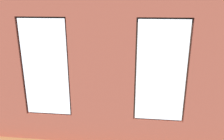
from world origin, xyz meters
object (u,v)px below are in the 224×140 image
object	(u,v)px
couch_by_window	(95,113)
papasan_chair	(105,71)
couch_left	(191,97)
cup_ceramic	(98,84)
potted_plant_beside_window_right	(18,102)
potted_plant_foreground_right	(61,57)
remote_gray	(124,84)
remote_silver	(112,85)
tv_flatscreen	(31,71)
coffee_table	(112,86)
potted_plant_corner_near_left	(182,63)
potted_plant_between_couches	(156,102)
potted_plant_by_left_couch	(170,79)
media_console	(33,89)

from	to	relation	value
couch_by_window	papasan_chair	size ratio (longest dim) A/B	1.75
couch_left	cup_ceramic	distance (m)	2.82
potted_plant_beside_window_right	potted_plant_foreground_right	bearing A→B (deg)	-88.01
remote_gray	remote_silver	xyz separation A→B (m)	(0.39, 0.14, 0.00)
tv_flatscreen	potted_plant_foreground_right	world-z (taller)	potted_plant_foreground_right
coffee_table	potted_plant_foreground_right	bearing A→B (deg)	-37.98
potted_plant_corner_near_left	potted_plant_between_couches	bearing A→B (deg)	70.51
couch_by_window	potted_plant_between_couches	world-z (taller)	potted_plant_between_couches
remote_silver	potted_plant_foreground_right	distance (m)	2.90
couch_by_window	tv_flatscreen	xyz separation A→B (m)	(2.33, -1.57, 0.52)
potted_plant_by_left_couch	potted_plant_corner_near_left	distance (m)	1.14
couch_by_window	tv_flatscreen	bearing A→B (deg)	-33.96
remote_silver	potted_plant_corner_near_left	distance (m)	3.10
papasan_chair	potted_plant_by_left_couch	world-z (taller)	papasan_chair
couch_by_window	media_console	size ratio (longest dim) A/B	1.81
tv_flatscreen	potted_plant_beside_window_right	world-z (taller)	tv_flatscreen
potted_plant_corner_near_left	couch_by_window	bearing A→B (deg)	52.65
coffee_table	potted_plant_corner_near_left	xyz separation A→B (m)	(-2.50, -1.81, 0.35)
cup_ceramic	potted_plant_between_couches	xyz separation A→B (m)	(-1.68, 1.60, 0.23)
papasan_chair	potted_plant_corner_near_left	bearing A→B (deg)	-170.66
couch_left	potted_plant_by_left_couch	size ratio (longest dim) A/B	3.21
remote_silver	media_console	distance (m)	2.57
coffee_table	potted_plant_by_left_couch	bearing A→B (deg)	-156.46
coffee_table	papasan_chair	size ratio (longest dim) A/B	1.19
couch_by_window	potted_plant_beside_window_right	world-z (taller)	potted_plant_beside_window_right
media_console	potted_plant_foreground_right	bearing A→B (deg)	-98.50
cup_ceramic	potted_plant_foreground_right	distance (m)	2.66
remote_gray	potted_plant_between_couches	size ratio (longest dim) A/B	0.16
remote_gray	remote_silver	size ratio (longest dim) A/B	1.00
media_console	potted_plant_by_left_couch	xyz separation A→B (m)	(-4.52, -1.05, 0.16)
remote_gray	media_console	bearing A→B (deg)	47.41
couch_by_window	couch_left	size ratio (longest dim) A/B	1.08
potted_plant_between_couches	potted_plant_beside_window_right	size ratio (longest dim) A/B	0.99
couch_by_window	potted_plant_by_left_couch	xyz separation A→B (m)	(-2.19, -2.62, 0.07)
couch_by_window	cup_ceramic	bearing A→B (deg)	-83.24
remote_silver	tv_flatscreen	xyz separation A→B (m)	(2.56, 0.19, 0.43)
couch_by_window	couch_left	xyz separation A→B (m)	(-2.59, -1.21, 0.00)
cup_ceramic	remote_silver	world-z (taller)	cup_ceramic
potted_plant_beside_window_right	couch_by_window	bearing A→B (deg)	-177.02
tv_flatscreen	potted_plant_between_couches	xyz separation A→B (m)	(-3.81, 1.52, -0.16)
tv_flatscreen	potted_plant_foreground_right	bearing A→B (deg)	-98.52
tv_flatscreen	potted_plant_beside_window_right	bearing A→B (deg)	104.12
media_console	potted_plant_beside_window_right	size ratio (longest dim) A/B	1.06
couch_left	potted_plant_by_left_couch	bearing A→B (deg)	-164.29
couch_left	potted_plant_foreground_right	world-z (taller)	potted_plant_foreground_right
couch_by_window	potted_plant_between_couches	distance (m)	1.53
potted_plant_by_left_couch	potted_plant_foreground_right	xyz separation A→B (m)	(4.23, -0.91, 0.42)
couch_left	remote_silver	world-z (taller)	couch_left
coffee_table	potted_plant_beside_window_right	bearing A→B (deg)	41.06
potted_plant_by_left_couch	potted_plant_corner_near_left	world-z (taller)	potted_plant_corner_near_left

